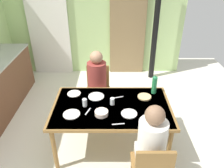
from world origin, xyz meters
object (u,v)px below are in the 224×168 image
object	(u,v)px
person_far_diner	(97,77)
serving_bowl_center	(102,113)
person_near_diner	(152,140)
water_bottle_green_near	(155,85)
chair_far_diner	(98,88)
dining_table	(112,110)

from	to	relation	value
person_far_diner	serving_bowl_center	distance (m)	0.90
person_near_diner	water_bottle_green_near	size ratio (longest dim) A/B	2.66
person_far_diner	serving_bowl_center	size ratio (longest dim) A/B	4.53
chair_far_diner	person_far_diner	size ratio (longest dim) A/B	1.13
dining_table	water_bottle_green_near	size ratio (longest dim) A/B	5.46
person_near_diner	person_far_diner	xyz separation A→B (m)	(-0.65, 1.40, 0.00)
person_far_diner	water_bottle_green_near	size ratio (longest dim) A/B	2.66
person_near_diner	chair_far_diner	bearing A→B (deg)	113.10
water_bottle_green_near	serving_bowl_center	bearing A→B (deg)	-144.95
person_near_diner	person_far_diner	bearing A→B (deg)	115.09
water_bottle_green_near	dining_table	bearing A→B (deg)	-151.80
chair_far_diner	serving_bowl_center	bearing A→B (deg)	96.03
person_near_diner	serving_bowl_center	size ratio (longest dim) A/B	4.53
water_bottle_green_near	serving_bowl_center	xyz separation A→B (m)	(-0.74, -0.52, -0.11)
person_near_diner	serving_bowl_center	xyz separation A→B (m)	(-0.55, 0.51, -0.03)
dining_table	serving_bowl_center	distance (m)	0.25
dining_table	chair_far_diner	distance (m)	0.88
dining_table	water_bottle_green_near	xyz separation A→B (m)	(0.61, 0.33, 0.20)
chair_far_diner	dining_table	bearing A→B (deg)	105.76
water_bottle_green_near	chair_far_diner	bearing A→B (deg)	149.23
person_far_diner	water_bottle_green_near	distance (m)	0.93
dining_table	chair_far_diner	world-z (taller)	chair_far_diner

